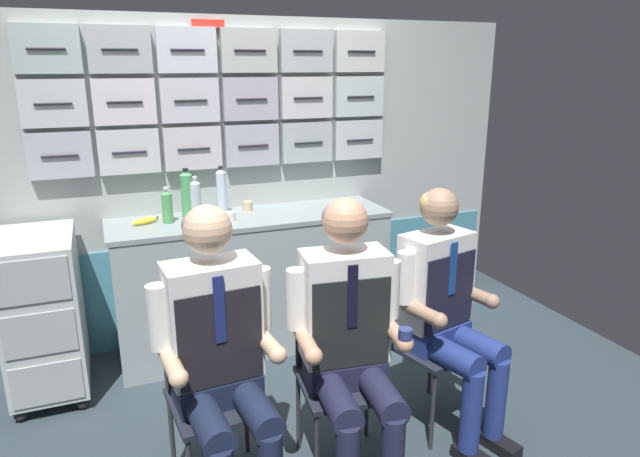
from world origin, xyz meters
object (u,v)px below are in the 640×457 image
at_px(water_bottle_clear, 187,194).
at_px(snack_banana, 145,221).
at_px(crew_member_right, 446,303).
at_px(service_trolley, 44,311).
at_px(crew_member_center, 349,332).
at_px(espresso_cup_small, 248,206).
at_px(folding_chair_right, 421,324).
at_px(folding_chair_left, 211,374).
at_px(folding_chair_center, 339,357).
at_px(crew_member_left, 219,347).

distance_m(water_bottle_clear, snack_banana, 0.31).
bearing_deg(crew_member_right, service_trolley, 149.52).
bearing_deg(crew_member_center, espresso_cup_small, 91.53).
distance_m(folding_chair_right, crew_member_right, 0.24).
height_order(folding_chair_left, snack_banana, snack_banana).
bearing_deg(folding_chair_left, crew_member_center, -21.59).
xyz_separation_m(folding_chair_center, water_bottle_clear, (-0.46, 1.37, 0.54)).
height_order(service_trolley, crew_member_right, crew_member_right).
bearing_deg(snack_banana, crew_member_center, -63.81).
xyz_separation_m(crew_member_left, folding_chair_right, (1.13, 0.24, -0.21)).
relative_size(crew_member_left, folding_chair_right, 1.55).
bearing_deg(snack_banana, service_trolley, -164.90).
bearing_deg(folding_chair_center, crew_member_left, -171.47).
distance_m(folding_chair_left, folding_chair_right, 1.14).
relative_size(service_trolley, folding_chair_center, 1.11).
relative_size(folding_chair_left, crew_member_center, 0.65).
height_order(folding_chair_right, snack_banana, snack_banana).
relative_size(folding_chair_right, crew_member_right, 0.67).
bearing_deg(crew_member_left, service_trolley, 121.87).
height_order(service_trolley, snack_banana, snack_banana).
height_order(folding_chair_center, espresso_cup_small, espresso_cup_small).
bearing_deg(crew_member_left, folding_chair_right, 12.22).
bearing_deg(crew_member_center, snack_banana, 116.19).
bearing_deg(folding_chair_left, service_trolley, 125.05).
relative_size(folding_chair_center, crew_member_center, 0.65).
distance_m(service_trolley, crew_member_center, 1.86).
relative_size(folding_chair_center, folding_chair_right, 1.00).
height_order(service_trolley, folding_chair_left, service_trolley).
height_order(crew_member_left, crew_member_right, crew_member_left).
bearing_deg(folding_chair_center, water_bottle_clear, 108.50).
bearing_deg(folding_chair_right, snack_banana, 138.35).
relative_size(service_trolley, snack_banana, 5.49).
xyz_separation_m(folding_chair_left, folding_chair_center, (0.59, -0.07, 0.00)).
height_order(folding_chair_center, crew_member_right, crew_member_right).
xyz_separation_m(service_trolley, crew_member_center, (1.32, -1.29, 0.22)).
distance_m(folding_chair_center, crew_member_center, 0.26).
distance_m(service_trolley, crew_member_left, 1.45).
relative_size(folding_chair_left, snack_banana, 4.93).
relative_size(crew_member_right, espresso_cup_small, 19.83).
bearing_deg(crew_member_center, folding_chair_center, 83.50).
xyz_separation_m(crew_member_center, crew_member_right, (0.60, 0.16, -0.02)).
distance_m(crew_member_left, snack_banana, 1.41).
distance_m(folding_chair_center, folding_chair_right, 0.57).
distance_m(folding_chair_center, espresso_cup_small, 1.46).
xyz_separation_m(crew_member_right, espresso_cup_small, (-0.65, 1.40, 0.24)).
relative_size(crew_member_right, snack_banana, 7.41).
bearing_deg(folding_chair_right, folding_chair_center, -164.01).
relative_size(crew_member_right, water_bottle_clear, 4.04).
xyz_separation_m(folding_chair_right, espresso_cup_small, (-0.61, 1.24, 0.42)).
height_order(folding_chair_left, folding_chair_right, same).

